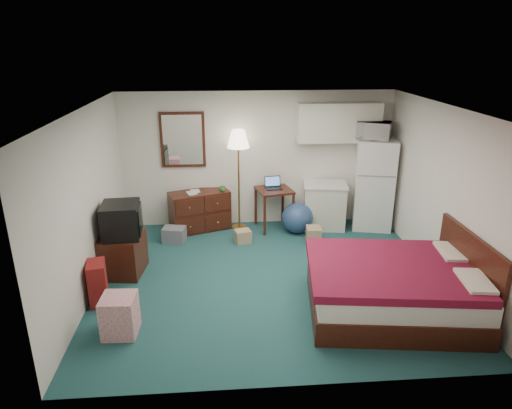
{
  "coord_description": "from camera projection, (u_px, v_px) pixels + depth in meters",
  "views": [
    {
      "loc": [
        -0.67,
        -5.97,
        3.35
      ],
      "look_at": [
        -0.17,
        0.37,
        1.04
      ],
      "focal_mm": 32.0,
      "sensor_mm": 36.0,
      "label": 1
    }
  ],
  "objects": [
    {
      "name": "floor",
      "position": [
        269.0,
        278.0,
        6.79
      ],
      "size": [
        5.0,
        4.5,
        0.01
      ],
      "primitive_type": "cube",
      "color": "#184346",
      "rests_on": "ground"
    },
    {
      "name": "ceiling",
      "position": [
        271.0,
        109.0,
        5.93
      ],
      "size": [
        5.0,
        4.5,
        0.01
      ],
      "primitive_type": "cube",
      "color": "silver",
      "rests_on": "walls"
    },
    {
      "name": "walls",
      "position": [
        270.0,
        199.0,
        6.36
      ],
      "size": [
        5.01,
        4.51,
        2.5
      ],
      "color": "silver",
      "rests_on": "floor"
    },
    {
      "name": "mirror",
      "position": [
        183.0,
        140.0,
        8.2
      ],
      "size": [
        0.8,
        0.06,
        1.0
      ],
      "primitive_type": null,
      "color": "white",
      "rests_on": "walls"
    },
    {
      "name": "upper_cabinets",
      "position": [
        339.0,
        122.0,
        8.17
      ],
      "size": [
        1.5,
        0.35,
        0.7
      ],
      "primitive_type": null,
      "color": "beige",
      "rests_on": "walls"
    },
    {
      "name": "headboard",
      "position": [
        468.0,
        271.0,
        5.85
      ],
      "size": [
        0.06,
        1.56,
        1.0
      ],
      "primitive_type": null,
      "color": "black",
      "rests_on": "walls"
    },
    {
      "name": "dresser",
      "position": [
        200.0,
        211.0,
        8.44
      ],
      "size": [
        1.17,
        0.82,
        0.73
      ],
      "primitive_type": null,
      "rotation": [
        0.0,
        0.0,
        0.35
      ],
      "color": "black",
      "rests_on": "floor"
    },
    {
      "name": "floor_lamp",
      "position": [
        239.0,
        180.0,
        8.32
      ],
      "size": [
        0.41,
        0.41,
        1.85
      ],
      "primitive_type": null,
      "rotation": [
        0.0,
        0.0,
        0.03
      ],
      "color": "#B87F33",
      "rests_on": "floor"
    },
    {
      "name": "desk",
      "position": [
        274.0,
        209.0,
        8.49
      ],
      "size": [
        0.72,
        0.72,
        0.77
      ],
      "primitive_type": null,
      "rotation": [
        0.0,
        0.0,
        0.22
      ],
      "color": "black",
      "rests_on": "floor"
    },
    {
      "name": "exercise_ball",
      "position": [
        297.0,
        218.0,
        8.32
      ],
      "size": [
        0.66,
        0.66,
        0.57
      ],
      "primitive_type": "sphere",
      "rotation": [
        0.0,
        0.0,
        0.17
      ],
      "color": "navy",
      "rests_on": "floor"
    },
    {
      "name": "kitchen_counter",
      "position": [
        324.0,
        206.0,
        8.53
      ],
      "size": [
        0.82,
        0.67,
        0.82
      ],
      "primitive_type": null,
      "rotation": [
        0.0,
        0.0,
        -0.15
      ],
      "color": "beige",
      "rests_on": "floor"
    },
    {
      "name": "fridge",
      "position": [
        374.0,
        184.0,
        8.42
      ],
      "size": [
        0.83,
        0.83,
        1.68
      ],
      "primitive_type": null,
      "rotation": [
        0.0,
        0.0,
        -0.23
      ],
      "color": "white",
      "rests_on": "floor"
    },
    {
      "name": "bed",
      "position": [
        392.0,
        289.0,
        5.85
      ],
      "size": [
        2.26,
        1.87,
        0.66
      ],
      "primitive_type": null,
      "rotation": [
        0.0,
        0.0,
        -0.13
      ],
      "color": "maroon",
      "rests_on": "floor"
    },
    {
      "name": "tv_stand",
      "position": [
        122.0,
        254.0,
        6.86
      ],
      "size": [
        0.69,
        0.74,
        0.61
      ],
      "primitive_type": null,
      "rotation": [
        0.0,
        0.0,
        -0.11
      ],
      "color": "black",
      "rests_on": "floor"
    },
    {
      "name": "suitcase",
      "position": [
        98.0,
        283.0,
        6.06
      ],
      "size": [
        0.3,
        0.4,
        0.6
      ],
      "primitive_type": null,
      "rotation": [
        0.0,
        0.0,
        0.2
      ],
      "color": "#670D01",
      "rests_on": "floor"
    },
    {
      "name": "retail_box",
      "position": [
        120.0,
        315.0,
        5.44
      ],
      "size": [
        0.42,
        0.42,
        0.5
      ],
      "primitive_type": null,
      "rotation": [
        0.0,
        0.0,
        -0.05
      ],
      "color": "silver",
      "rests_on": "floor"
    },
    {
      "name": "file_bin",
      "position": [
        174.0,
        235.0,
        7.98
      ],
      "size": [
        0.43,
        0.35,
        0.27
      ],
      "primitive_type": null,
      "rotation": [
        0.0,
        0.0,
        -0.19
      ],
      "color": "slate",
      "rests_on": "floor"
    },
    {
      "name": "cardboard_box_a",
      "position": [
        243.0,
        236.0,
        7.96
      ],
      "size": [
        0.31,
        0.28,
        0.22
      ],
      "primitive_type": null,
      "rotation": [
        0.0,
        0.0,
        0.26
      ],
      "color": "#967C5B",
      "rests_on": "floor"
    },
    {
      "name": "cardboard_box_b",
      "position": [
        314.0,
        235.0,
        7.92
      ],
      "size": [
        0.26,
        0.31,
        0.29
      ],
      "primitive_type": null,
      "rotation": [
        0.0,
        0.0,
        -0.07
      ],
      "color": "#967C5B",
      "rests_on": "floor"
    },
    {
      "name": "laptop",
      "position": [
        274.0,
        183.0,
        8.34
      ],
      "size": [
        0.33,
        0.28,
        0.21
      ],
      "primitive_type": null,
      "rotation": [
        0.0,
        0.0,
        0.12
      ],
      "color": "black",
      "rests_on": "desk"
    },
    {
      "name": "crt_tv",
      "position": [
        121.0,
        220.0,
        6.66
      ],
      "size": [
        0.58,
        0.62,
        0.5
      ],
      "primitive_type": null,
      "rotation": [
        0.0,
        0.0,
        0.07
      ],
      "color": "black",
      "rests_on": "tv_stand"
    },
    {
      "name": "microwave",
      "position": [
        374.0,
        128.0,
        8.05
      ],
      "size": [
        0.65,
        0.53,
        0.39
      ],
      "primitive_type": "imported",
      "rotation": [
        0.0,
        0.0,
        -0.45
      ],
      "color": "white",
      "rests_on": "fridge"
    },
    {
      "name": "book_a",
      "position": [
        187.0,
        188.0,
        8.15
      ],
      "size": [
        0.17,
        0.07,
        0.24
      ],
      "primitive_type": "imported",
      "rotation": [
        0.0,
        0.0,
        0.3
      ],
      "color": "#967C5B",
      "rests_on": "dresser"
    },
    {
      "name": "book_b",
      "position": [
        191.0,
        187.0,
        8.26
      ],
      "size": [
        0.16,
        0.05,
        0.21
      ],
      "primitive_type": "imported",
      "rotation": [
        0.0,
        0.0,
        0.22
      ],
      "color": "#967C5B",
      "rests_on": "dresser"
    },
    {
      "name": "mug",
      "position": [
        222.0,
        188.0,
        8.33
      ],
      "size": [
        0.15,
        0.15,
        0.12
      ],
      "primitive_type": "imported",
      "rotation": [
        0.0,
        0.0,
        0.69
      ],
      "color": "#3D8636",
      "rests_on": "dresser"
    }
  ]
}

